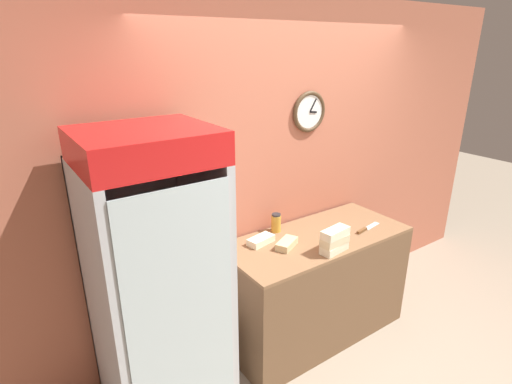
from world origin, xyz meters
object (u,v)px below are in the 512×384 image
Objects in this scene: beverage_cooler at (153,270)px; sandwich_stack_middle at (335,240)px; sandwich_flat_left at (261,240)px; sandwich_flat_right at (287,244)px; condiment_jar at (276,223)px; chefs_knife at (365,229)px; sandwich_stack_bottom at (334,248)px; sandwich_stack_top at (335,233)px.

sandwich_stack_middle is (1.26, -0.28, -0.05)m from beverage_cooler.
beverage_cooler is 8.36× the size of sandwich_flat_left.
sandwich_flat_left is at bearing 128.60° from sandwich_flat_right.
condiment_jar is at bearing 105.62° from sandwich_stack_middle.
sandwich_flat_right is 0.28m from condiment_jar.
sandwich_stack_middle reaches higher than chefs_knife.
beverage_cooler is 8.02× the size of sandwich_stack_bottom.
sandwich_stack_bottom is at bearing -74.38° from condiment_jar.
condiment_jar reaches higher than sandwich_stack_middle.
beverage_cooler is 1.15m from condiment_jar.
sandwich_stack_bottom is at bearing -166.34° from chefs_knife.
chefs_knife is at bearing 13.66° from sandwich_stack_bottom.
sandwich_stack_middle is 1.06× the size of sandwich_flat_right.
sandwich_stack_bottom reaches higher than sandwich_flat_left.
sandwich_stack_middle reaches higher than sandwich_stack_bottom.
chefs_knife is at bearing 13.66° from sandwich_stack_top.
chefs_knife is (1.73, -0.16, -0.14)m from beverage_cooler.
sandwich_stack_top is 1.07× the size of sandwich_flat_right.
sandwich_flat_left is 0.20m from sandwich_flat_right.
sandwich_stack_top is 1.04× the size of sandwich_flat_left.
sandwich_flat_right is 0.73× the size of chefs_knife.
sandwich_stack_top reaches higher than chefs_knife.
sandwich_flat_right is at bearing 133.81° from sandwich_stack_top.
sandwich_stack_bottom is 0.78× the size of chefs_knife.
sandwich_stack_middle is at bearing -48.10° from sandwich_flat_left.
sandwich_flat_right is at bearing 133.81° from sandwich_stack_bottom.
condiment_jar is (1.12, 0.24, -0.07)m from beverage_cooler.
sandwich_stack_top is at bearing -46.19° from sandwich_flat_right.
sandwich_stack_top is 0.78× the size of chefs_knife.
sandwich_stack_middle is 1.57× the size of condiment_jar.
sandwich_flat_right is (-0.24, 0.25, -0.00)m from sandwich_stack_bottom.
sandwich_stack_bottom is 0.12m from sandwich_stack_top.
condiment_jar is (-0.14, 0.51, -0.08)m from sandwich_stack_top.
sandwich_stack_bottom reaches higher than sandwich_flat_right.
sandwich_stack_middle is at bearing 180.00° from sandwich_stack_top.
chefs_knife is 2.03× the size of condiment_jar.
sandwich_flat_right is at bearing 169.08° from chefs_knife.
chefs_knife is at bearing -19.39° from sandwich_flat_left.
chefs_knife is 0.74m from condiment_jar.
sandwich_stack_bottom is at bearing -12.35° from beverage_cooler.
sandwich_stack_bottom is 0.49m from chefs_knife.
sandwich_stack_top is 1.58× the size of condiment_jar.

